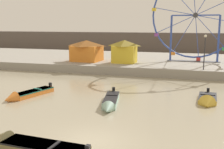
% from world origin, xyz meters
% --- Properties ---
extents(ground_plane, '(240.00, 240.00, 0.00)m').
position_xyz_m(ground_plane, '(0.00, 0.00, 0.00)').
color(ground_plane, gray).
extents(quay_promenade, '(110.00, 19.80, 1.08)m').
position_xyz_m(quay_promenade, '(0.00, 29.39, 0.54)').
color(quay_promenade, gray).
rests_on(quay_promenade, ground_plane).
extents(distant_town_skyline, '(140.00, 3.00, 4.40)m').
position_xyz_m(distant_town_skyline, '(0.00, 51.95, 2.20)').
color(distant_town_skyline, '#564C47').
rests_on(distant_town_skyline, ground_plane).
extents(motorboat_mustard_yellow, '(1.64, 4.29, 1.34)m').
position_xyz_m(motorboat_mustard_yellow, '(6.48, 9.81, 0.20)').
color(motorboat_mustard_yellow, gold).
rests_on(motorboat_mustard_yellow, ground_plane).
extents(motorboat_seafoam, '(1.92, 5.29, 1.08)m').
position_xyz_m(motorboat_seafoam, '(-0.90, 6.85, 0.28)').
color(motorboat_seafoam, '#93BCAD').
rests_on(motorboat_seafoam, ground_plane).
extents(motorboat_olive_wood, '(6.02, 1.65, 1.22)m').
position_xyz_m(motorboat_olive_wood, '(-2.71, -1.87, 0.26)').
color(motorboat_olive_wood, olive).
rests_on(motorboat_olive_wood, ground_plane).
extents(motorboat_orange_hull, '(2.46, 5.31, 1.09)m').
position_xyz_m(motorboat_orange_hull, '(-8.74, 7.23, 0.25)').
color(motorboat_orange_hull, orange).
rests_on(motorboat_orange_hull, ground_plane).
extents(ferris_wheel_blue_frame, '(12.10, 1.20, 12.48)m').
position_xyz_m(ferris_wheel_blue_frame, '(5.23, 27.74, 7.34)').
color(ferris_wheel_blue_frame, '#334CA8').
rests_on(ferris_wheel_blue_frame, quay_promenade).
extents(carnival_booth_orange_canopy, '(4.52, 4.07, 2.99)m').
position_xyz_m(carnival_booth_orange_canopy, '(-9.56, 23.96, 2.63)').
color(carnival_booth_orange_canopy, orange).
rests_on(carnival_booth_orange_canopy, quay_promenade).
extents(carnival_booth_yellow_awning, '(3.48, 2.79, 3.13)m').
position_xyz_m(carnival_booth_yellow_awning, '(-3.89, 23.63, 2.71)').
color(carnival_booth_yellow_awning, yellow).
rests_on(carnival_booth_yellow_awning, quay_promenade).
extents(promenade_lamp_near, '(0.32, 0.32, 4.07)m').
position_xyz_m(promenade_lamp_near, '(6.44, 20.52, 3.72)').
color(promenade_lamp_near, '#2D2D33').
rests_on(promenade_lamp_near, quay_promenade).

